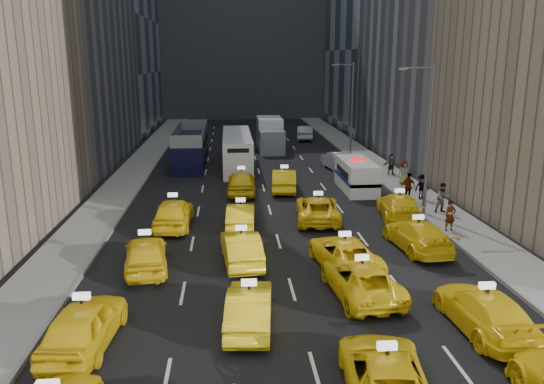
{
  "coord_description": "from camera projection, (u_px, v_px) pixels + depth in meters",
  "views": [
    {
      "loc": [
        -2.49,
        -18.25,
        9.3
      ],
      "look_at": [
        -0.12,
        10.68,
        2.0
      ],
      "focal_mm": 35.0,
      "sensor_mm": 36.0,
      "label": 1
    }
  ],
  "objects": [
    {
      "name": "taxi_11",
      "position": [
        417.0,
        235.0,
        26.49
      ],
      "size": [
        2.55,
        5.24,
        1.47
      ],
      "primitive_type": "imported",
      "rotation": [
        0.0,
        0.0,
        3.24
      ],
      "color": "yellow",
      "rests_on": "ground"
    },
    {
      "name": "sidewalk_east",
      "position": [
        382.0,
        171.0,
        45.08
      ],
      "size": [
        3.0,
        90.0,
        0.15
      ],
      "primitive_type": "cube",
      "color": "gray",
      "rests_on": "ground"
    },
    {
      "name": "taxi_13",
      "position": [
        241.0,
        216.0,
        29.84
      ],
      "size": [
        1.75,
        4.43,
        1.43
      ],
      "primitive_type": "imported",
      "rotation": [
        0.0,
        0.0,
        3.09
      ],
      "color": "yellow",
      "rests_on": "ground"
    },
    {
      "name": "taxi_2",
      "position": [
        385.0,
        375.0,
        14.87
      ],
      "size": [
        2.82,
        5.17,
        1.38
      ],
      "primitive_type": "imported",
      "rotation": [
        0.0,
        0.0,
        3.03
      ],
      "color": "yellow",
      "rests_on": "ground"
    },
    {
      "name": "pedestrian_0",
      "position": [
        450.0,
        216.0,
        28.87
      ],
      "size": [
        0.68,
        0.5,
        1.71
      ],
      "primitive_type": "imported",
      "rotation": [
        0.0,
        0.0,
        0.16
      ],
      "color": "gray",
      "rests_on": "sidewalk_east"
    },
    {
      "name": "streetlight_far",
      "position": [
        351.0,
        106.0,
        50.56
      ],
      "size": [
        2.15,
        0.22,
        9.0
      ],
      "color": "#595B60",
      "rests_on": "ground"
    },
    {
      "name": "taxi_8",
      "position": [
        146.0,
        253.0,
        23.91
      ],
      "size": [
        2.47,
        4.81,
        1.57
      ],
      "primitive_type": "imported",
      "rotation": [
        0.0,
        0.0,
        3.28
      ],
      "color": "yellow",
      "rests_on": "ground"
    },
    {
      "name": "misc_car_4",
      "position": [
        304.0,
        133.0,
        62.75
      ],
      "size": [
        2.34,
        5.25,
        1.67
      ],
      "primitive_type": "imported",
      "rotation": [
        0.0,
        0.0,
        3.03
      ],
      "color": "#989B9F",
      "rests_on": "ground"
    },
    {
      "name": "pedestrian_4",
      "position": [
        404.0,
        173.0,
        39.6
      ],
      "size": [
        0.9,
        0.53,
        1.79
      ],
      "primitive_type": "imported",
      "rotation": [
        0.0,
        0.0,
        0.06
      ],
      "color": "gray",
      "rests_on": "sidewalk_east"
    },
    {
      "name": "streetlight_near",
      "position": [
        427.0,
        135.0,
        31.23
      ],
      "size": [
        2.15,
        0.22,
        9.0
      ],
      "color": "#595B60",
      "rests_on": "ground"
    },
    {
      "name": "taxi_14",
      "position": [
        318.0,
        209.0,
        31.19
      ],
      "size": [
        2.98,
        5.49,
        1.46
      ],
      "primitive_type": "imported",
      "rotation": [
        0.0,
        0.0,
        3.03
      ],
      "color": "yellow",
      "rests_on": "ground"
    },
    {
      "name": "taxi_6",
      "position": [
        361.0,
        279.0,
        21.31
      ],
      "size": [
        2.8,
        5.26,
        1.41
      ],
      "primitive_type": "imported",
      "rotation": [
        0.0,
        0.0,
        3.24
      ],
      "color": "yellow",
      "rests_on": "ground"
    },
    {
      "name": "taxi_7",
      "position": [
        484.0,
        311.0,
        18.55
      ],
      "size": [
        2.25,
        5.14,
        1.47
      ],
      "primitive_type": "imported",
      "rotation": [
        0.0,
        0.0,
        3.18
      ],
      "color": "yellow",
      "rests_on": "ground"
    },
    {
      "name": "taxi_16",
      "position": [
        241.0,
        182.0,
        37.47
      ],
      "size": [
        2.14,
        4.96,
        1.67
      ],
      "primitive_type": "imported",
      "rotation": [
        0.0,
        0.0,
        3.11
      ],
      "color": "yellow",
      "rests_on": "ground"
    },
    {
      "name": "misc_car_3",
      "position": [
        231.0,
        133.0,
        63.16
      ],
      "size": [
        2.03,
        4.63,
        1.55
      ],
      "primitive_type": "imported",
      "rotation": [
        0.0,
        0.0,
        3.19
      ],
      "color": "black",
      "rests_on": "ground"
    },
    {
      "name": "city_bus",
      "position": [
        237.0,
        151.0,
        46.56
      ],
      "size": [
        3.44,
        11.73,
        2.99
      ],
      "rotation": [
        0.0,
        0.0,
        -0.09
      ],
      "color": "silver",
      "rests_on": "ground"
    },
    {
      "name": "double_decker",
      "position": [
        191.0,
        146.0,
        48.17
      ],
      "size": [
        3.47,
        11.65,
        3.34
      ],
      "rotation": [
        0.0,
        0.0,
        -0.08
      ],
      "color": "black",
      "rests_on": "ground"
    },
    {
      "name": "nypd_van",
      "position": [
        356.0,
        176.0,
        38.37
      ],
      "size": [
        2.89,
        5.75,
        2.36
      ],
      "rotation": [
        0.0,
        0.0,
        -0.14
      ],
      "color": "silver",
      "rests_on": "ground"
    },
    {
      "name": "pedestrian_3",
      "position": [
        408.0,
        187.0,
        35.08
      ],
      "size": [
        1.17,
        0.72,
        1.86
      ],
      "primitive_type": "imported",
      "rotation": [
        0.0,
        0.0,
        0.22
      ],
      "color": "gray",
      "rests_on": "sidewalk_east"
    },
    {
      "name": "pedestrian_5",
      "position": [
        391.0,
        164.0,
        43.08
      ],
      "size": [
        1.57,
        0.6,
        1.65
      ],
      "primitive_type": "imported",
      "rotation": [
        0.0,
        0.0,
        0.11
      ],
      "color": "gray",
      "rests_on": "sidewalk_east"
    },
    {
      "name": "curb_east",
      "position": [
        366.0,
        171.0,
        44.96
      ],
      "size": [
        0.15,
        90.0,
        0.18
      ],
      "primitive_type": "cube",
      "color": "slate",
      "rests_on": "ground"
    },
    {
      "name": "box_truck",
      "position": [
        270.0,
        135.0,
        55.21
      ],
      "size": [
        3.0,
        7.43,
        3.32
      ],
      "rotation": [
        0.0,
        0.0,
        0.07
      ],
      "color": "silver",
      "rests_on": "ground"
    },
    {
      "name": "taxi_5",
      "position": [
        249.0,
        307.0,
        18.85
      ],
      "size": [
        1.91,
        4.51,
        1.45
      ],
      "primitive_type": "imported",
      "rotation": [
        0.0,
        0.0,
        3.06
      ],
      "color": "yellow",
      "rests_on": "ground"
    },
    {
      "name": "pedestrian_2",
      "position": [
        422.0,
        187.0,
        35.41
      ],
      "size": [
        1.16,
        0.67,
        1.69
      ],
      "primitive_type": "imported",
      "rotation": [
        0.0,
        0.0,
        0.21
      ],
      "color": "gray",
      "rests_on": "sidewalk_east"
    },
    {
      "name": "misc_car_2",
      "position": [
        266.0,
        129.0,
        66.12
      ],
      "size": [
        2.32,
        5.51,
        1.59
      ],
      "primitive_type": "imported",
      "rotation": [
        0.0,
        0.0,
        3.16
      ],
      "color": "gray",
      "rests_on": "ground"
    },
    {
      "name": "taxi_15",
      "position": [
        399.0,
        206.0,
        31.58
      ],
      "size": [
        2.82,
        5.47,
        1.52
      ],
      "primitive_type": "imported",
      "rotation": [
        0.0,
        0.0,
        3.0
      ],
      "color": "yellow",
      "rests_on": "ground"
    },
    {
      "name": "taxi_17",
      "position": [
        284.0,
        180.0,
        38.32
      ],
      "size": [
        2.17,
        4.92,
        1.57
      ],
      "primitive_type": "imported",
      "rotation": [
        0.0,
        0.0,
        3.03
      ],
      "color": "yellow",
      "rests_on": "ground"
    },
    {
      "name": "ground",
      "position": [
        298.0,
        311.0,
        20.1
      ],
      "size": [
        160.0,
        160.0,
        0.0
      ],
      "primitive_type": "plane",
      "color": "black",
      "rests_on": "ground"
    },
    {
      "name": "curb_west",
      "position": [
        150.0,
        174.0,
        43.53
      ],
      "size": [
        0.15,
        90.0,
        0.18
      ],
      "primitive_type": "cube",
      "color": "slate",
      "rests_on": "ground"
    },
    {
      "name": "taxi_12",
      "position": [
        174.0,
        213.0,
        30.0
      ],
      "size": [
        2.14,
        4.98,
        1.68
      ],
      "primitive_type": "imported",
      "rotation": [
        0.0,
        0.0,
        3.11
      ],
      "color": "yellow",
      "rests_on": "ground"
    },
    {
      "name": "sidewalk_west",
      "position": [
        132.0,
        175.0,
        43.41
      ],
      "size": [
        3.0,
        90.0,
        0.15
      ],
      "primitive_type": "cube",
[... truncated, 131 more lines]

